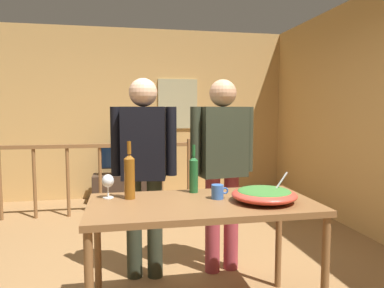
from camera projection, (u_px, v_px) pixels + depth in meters
The scene contains 15 objects.
ground_plane at pixel (157, 285), 2.93m from camera, with size 8.22×8.22×0.00m, color olive.
back_wall at pixel (138, 114), 5.90m from camera, with size 4.98×0.10×2.74m, color tan.
side_wall_right at pixel (360, 115), 4.20m from camera, with size 0.10×4.74×2.74m, color tan.
framed_picture at pixel (178, 104), 5.95m from camera, with size 0.65×0.03×0.82m, color tan.
stair_railing at pixel (116, 169), 4.89m from camera, with size 3.02×0.10×1.02m.
tv_console at pixel (123, 188), 5.61m from camera, with size 0.90×0.40×0.43m, color #38281E.
flat_screen_tv at pixel (122, 157), 5.53m from camera, with size 0.66×0.12×0.47m.
serving_table at pixel (202, 213), 2.37m from camera, with size 1.48×0.75×0.82m.
salad_bowl at pixel (264, 194), 2.36m from camera, with size 0.43×0.43×0.22m.
wine_glass at pixel (108, 182), 2.45m from camera, with size 0.08×0.08×0.16m.
wine_bottle_green at pixel (194, 173), 2.62m from camera, with size 0.06×0.06×0.35m.
wine_bottle_amber at pixel (130, 175), 2.43m from camera, with size 0.07×0.07×0.39m.
mug_blue at pixel (218, 192), 2.44m from camera, with size 0.12×0.08×0.10m.
person_standing_left at pixel (144, 162), 2.99m from camera, with size 0.54×0.28×1.68m.
person_standing_right at pixel (222, 159), 3.12m from camera, with size 0.58×0.28×1.68m.
Camera 1 is at (-0.25, -2.82, 1.42)m, focal length 33.55 mm.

